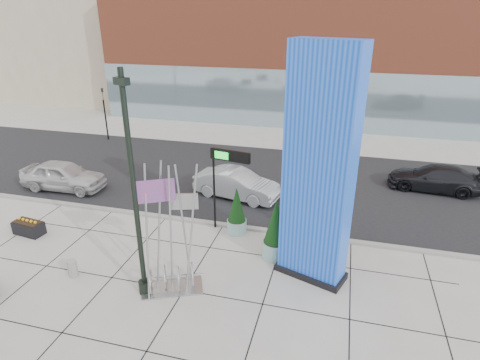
% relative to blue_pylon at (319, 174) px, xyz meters
% --- Properties ---
extents(ground, '(160.00, 160.00, 0.00)m').
position_rel_blue_pylon_xyz_m(ground, '(-5.46, -1.21, -4.26)').
color(ground, '#9E9991').
rests_on(ground, ground).
extents(street_asphalt, '(80.00, 12.00, 0.02)m').
position_rel_blue_pylon_xyz_m(street_asphalt, '(-5.46, 8.79, -4.25)').
color(street_asphalt, black).
rests_on(street_asphalt, ground).
extents(curb_edge, '(80.00, 0.30, 0.12)m').
position_rel_blue_pylon_xyz_m(curb_edge, '(-5.46, 2.79, -4.20)').
color(curb_edge, gray).
rests_on(curb_edge, ground).
extents(tower_podium, '(34.00, 10.00, 11.00)m').
position_rel_blue_pylon_xyz_m(tower_podium, '(-4.46, 25.79, 1.24)').
color(tower_podium, '#A94B31').
rests_on(tower_podium, ground).
extents(tower_glass_front, '(34.00, 0.60, 5.00)m').
position_rel_blue_pylon_xyz_m(tower_glass_front, '(-4.46, 20.99, -1.76)').
color(tower_glass_front, '#8CA5B2').
rests_on(tower_glass_front, ground).
extents(blue_pylon, '(2.89, 2.00, 8.81)m').
position_rel_blue_pylon_xyz_m(blue_pylon, '(0.00, 0.00, 0.00)').
color(blue_pylon, blue).
rests_on(blue_pylon, ground).
extents(lamp_post, '(0.55, 0.45, 8.10)m').
position_rel_blue_pylon_xyz_m(lamp_post, '(-5.79, -2.67, -0.94)').
color(lamp_post, black).
rests_on(lamp_post, ground).
extents(public_art_sculpture, '(2.48, 1.91, 5.05)m').
position_rel_blue_pylon_xyz_m(public_art_sculpture, '(-4.89, -2.22, -2.93)').
color(public_art_sculpture, '#B1B3B6').
rests_on(public_art_sculpture, ground).
extents(concrete_bollard, '(0.36, 0.36, 0.71)m').
position_rel_blue_pylon_xyz_m(concrete_bollard, '(-8.97, -2.49, -3.90)').
color(concrete_bollard, gray).
rests_on(concrete_bollard, ground).
extents(overhead_street_sign, '(1.88, 0.50, 3.99)m').
position_rel_blue_pylon_xyz_m(overhead_street_sign, '(-4.11, 2.58, -0.83)').
color(overhead_street_sign, black).
rests_on(overhead_street_sign, ground).
extents(round_planter_east, '(0.98, 0.98, 2.45)m').
position_rel_blue_pylon_xyz_m(round_planter_east, '(0.41, 2.39, -3.10)').
color(round_planter_east, '#89B8B5').
rests_on(round_planter_east, ground).
extents(round_planter_mid, '(1.07, 1.07, 2.68)m').
position_rel_blue_pylon_xyz_m(round_planter_mid, '(-1.58, 0.83, -2.99)').
color(round_planter_mid, '#89B8B5').
rests_on(round_planter_mid, ground).
extents(round_planter_west, '(0.91, 0.91, 2.28)m').
position_rel_blue_pylon_xyz_m(round_planter_west, '(-3.66, 2.39, -3.18)').
color(round_planter_west, '#89B8B5').
rests_on(round_planter_west, ground).
extents(box_planter_north, '(1.47, 0.87, 0.77)m').
position_rel_blue_pylon_xyz_m(box_planter_north, '(-12.96, -0.21, -3.91)').
color(box_planter_north, black).
rests_on(box_planter_north, ground).
extents(car_white_west, '(4.90, 2.09, 1.65)m').
position_rel_blue_pylon_xyz_m(car_white_west, '(-14.61, 4.60, -3.43)').
color(car_white_west, silver).
rests_on(car_white_west, ground).
extents(car_silver_mid, '(4.99, 2.57, 1.57)m').
position_rel_blue_pylon_xyz_m(car_silver_mid, '(-4.66, 6.05, -3.47)').
color(car_silver_mid, '#B4B8BD').
rests_on(car_silver_mid, ground).
extents(car_dark_east, '(5.19, 2.49, 1.46)m').
position_rel_blue_pylon_xyz_m(car_dark_east, '(6.05, 9.91, -3.53)').
color(car_dark_east, black).
rests_on(car_dark_east, ground).
extents(traffic_signal, '(0.15, 0.18, 4.10)m').
position_rel_blue_pylon_xyz_m(traffic_signal, '(-17.46, 13.79, -1.96)').
color(traffic_signal, black).
rests_on(traffic_signal, ground).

